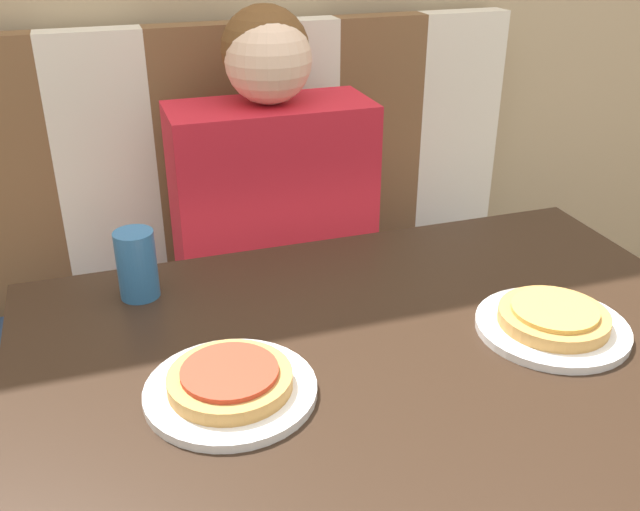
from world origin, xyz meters
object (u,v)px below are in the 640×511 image
at_px(pizza_left, 230,379).
at_px(drinking_cup, 137,265).
at_px(plate_left, 231,390).
at_px(pizza_right, 554,316).
at_px(person, 272,185).
at_px(plate_right, 552,327).

distance_m(pizza_left, drinking_cup, 0.30).
height_order(plate_left, pizza_right, pizza_right).
bearing_deg(pizza_left, drinking_cup, 105.84).
bearing_deg(drinking_cup, person, 51.04).
relative_size(plate_right, pizza_right, 1.39).
bearing_deg(plate_right, person, 108.97).
bearing_deg(pizza_left, plate_right, 0.00).
bearing_deg(plate_left, person, 71.03).
bearing_deg(drinking_cup, pizza_left, -74.16).
bearing_deg(plate_left, drinking_cup, 105.84).
height_order(pizza_right, drinking_cup, drinking_cup).
height_order(plate_right, drinking_cup, drinking_cup).
relative_size(pizza_left, pizza_right, 1.00).
bearing_deg(plate_right, pizza_left, -180.00).
relative_size(plate_left, plate_right, 1.00).
height_order(plate_left, drinking_cup, drinking_cup).
xyz_separation_m(person, plate_right, (0.23, -0.68, 0.00)).
relative_size(pizza_left, drinking_cup, 1.43).
xyz_separation_m(plate_right, pizza_left, (-0.47, -0.00, 0.02)).
distance_m(person, pizza_left, 0.72).
distance_m(plate_left, pizza_left, 0.02).
bearing_deg(pizza_left, pizza_right, 0.00).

